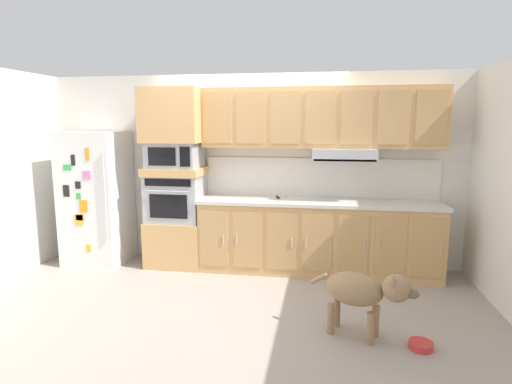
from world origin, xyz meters
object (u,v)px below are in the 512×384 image
(refrigerator, at_px, (97,198))
(dog, at_px, (363,291))
(screwdriver, at_px, (278,197))
(dog_food_bowl, at_px, (421,345))
(built_in_oven, at_px, (176,198))
(microwave, at_px, (175,155))

(refrigerator, distance_m, dog, 3.72)
(screwdriver, height_order, dog_food_bowl, screwdriver)
(screwdriver, distance_m, dog, 1.99)
(refrigerator, height_order, screwdriver, refrigerator)
(screwdriver, distance_m, dog_food_bowl, 2.45)
(built_in_oven, bearing_deg, screwdriver, 3.31)
(microwave, bearing_deg, screwdriver, 3.31)
(screwdriver, bearing_deg, refrigerator, -176.58)
(dog, height_order, dog_food_bowl, dog)
(refrigerator, distance_m, built_in_oven, 1.10)
(microwave, bearing_deg, dog, -35.27)
(dog, bearing_deg, refrigerator, 176.83)
(refrigerator, distance_m, microwave, 1.24)
(built_in_oven, relative_size, microwave, 1.09)
(dog_food_bowl, bearing_deg, dog, 166.16)
(dog_food_bowl, bearing_deg, screwdriver, 127.97)
(refrigerator, bearing_deg, dog_food_bowl, -23.32)
(screwdriver, bearing_deg, microwave, -176.69)
(microwave, relative_size, dog, 0.71)
(built_in_oven, height_order, dog_food_bowl, built_in_oven)
(dog, bearing_deg, microwave, 166.13)
(built_in_oven, bearing_deg, dog_food_bowl, -32.11)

